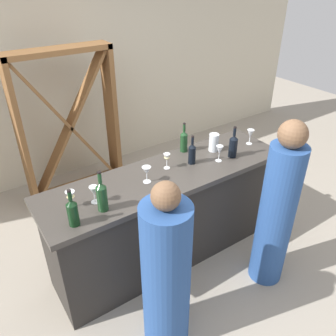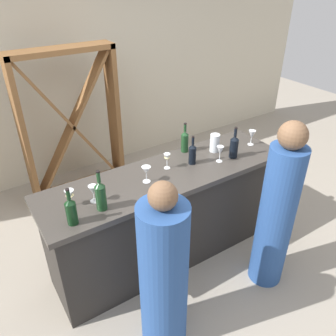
# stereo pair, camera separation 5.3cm
# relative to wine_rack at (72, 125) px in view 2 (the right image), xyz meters

# --- Properties ---
(ground_plane) EXTENTS (12.00, 12.00, 0.00)m
(ground_plane) POSITION_rel_wine_rack_xyz_m (0.32, -1.65, -0.91)
(ground_plane) COLOR #9E9384
(back_wall) EXTENTS (8.00, 0.10, 2.80)m
(back_wall) POSITION_rel_wine_rack_xyz_m (0.32, 0.55, 0.49)
(back_wall) COLOR beige
(back_wall) RESTS_ON ground
(bar_counter) EXTENTS (2.34, 0.66, 0.99)m
(bar_counter) POSITION_rel_wine_rack_xyz_m (0.32, -1.65, -0.41)
(bar_counter) COLOR #2A2723
(bar_counter) RESTS_ON ground
(wine_rack) EXTENTS (1.19, 0.28, 1.82)m
(wine_rack) POSITION_rel_wine_rack_xyz_m (0.00, 0.00, 0.00)
(wine_rack) COLOR brown
(wine_rack) RESTS_ON ground
(wine_bottle_leftmost_dark_green) EXTENTS (0.08, 0.08, 0.30)m
(wine_bottle_leftmost_dark_green) POSITION_rel_wine_rack_xyz_m (-0.63, -1.85, 0.19)
(wine_bottle_leftmost_dark_green) COLOR black
(wine_bottle_leftmost_dark_green) RESTS_ON bar_counter
(wine_bottle_second_left_olive_green) EXTENTS (0.08, 0.08, 0.34)m
(wine_bottle_second_left_olive_green) POSITION_rel_wine_rack_xyz_m (-0.38, -1.81, 0.21)
(wine_bottle_second_left_olive_green) COLOR #193D1E
(wine_bottle_second_left_olive_green) RESTS_ON bar_counter
(wine_bottle_center_near_black) EXTENTS (0.07, 0.07, 0.28)m
(wine_bottle_center_near_black) POSITION_rel_wine_rack_xyz_m (0.60, -1.63, 0.18)
(wine_bottle_center_near_black) COLOR black
(wine_bottle_center_near_black) RESTS_ON bar_counter
(wine_bottle_second_right_olive_green) EXTENTS (0.07, 0.07, 0.30)m
(wine_bottle_second_right_olive_green) POSITION_rel_wine_rack_xyz_m (0.68, -1.40, 0.19)
(wine_bottle_second_right_olive_green) COLOR #193D1E
(wine_bottle_second_right_olive_green) RESTS_ON bar_counter
(wine_bottle_rightmost_near_black) EXTENTS (0.08, 0.08, 0.31)m
(wine_bottle_rightmost_near_black) POSITION_rel_wine_rack_xyz_m (1.01, -1.75, 0.20)
(wine_bottle_rightmost_near_black) COLOR black
(wine_bottle_rightmost_near_black) RESTS_ON bar_counter
(wine_glass_near_left) EXTENTS (0.07, 0.07, 0.16)m
(wine_glass_near_left) POSITION_rel_wine_rack_xyz_m (0.84, -1.74, 0.19)
(wine_glass_near_left) COLOR white
(wine_glass_near_left) RESTS_ON bar_counter
(wine_glass_near_center) EXTENTS (0.07, 0.07, 0.15)m
(wine_glass_near_center) POSITION_rel_wine_rack_xyz_m (-0.40, -1.69, 0.18)
(wine_glass_near_center) COLOR white
(wine_glass_near_center) RESTS_ON bar_counter
(wine_glass_near_right) EXTENTS (0.08, 0.08, 0.15)m
(wine_glass_near_right) POSITION_rel_wine_rack_xyz_m (0.09, -1.67, 0.18)
(wine_glass_near_right) COLOR white
(wine_glass_near_right) RESTS_ON bar_counter
(wine_glass_far_left) EXTENTS (0.07, 0.07, 0.16)m
(wine_glass_far_left) POSITION_rel_wine_rack_xyz_m (1.34, -1.65, 0.19)
(wine_glass_far_left) COLOR white
(wine_glass_far_left) RESTS_ON bar_counter
(wine_glass_far_center) EXTENTS (0.07, 0.07, 0.14)m
(wine_glass_far_center) POSITION_rel_wine_rack_xyz_m (-0.57, -1.64, 0.17)
(wine_glass_far_center) COLOR white
(wine_glass_far_center) RESTS_ON bar_counter
(wine_glass_far_right) EXTENTS (0.06, 0.06, 0.15)m
(wine_glass_far_right) POSITION_rel_wine_rack_xyz_m (0.36, -1.58, 0.18)
(wine_glass_far_right) COLOR white
(wine_glass_far_right) RESTS_ON bar_counter
(water_pitcher) EXTENTS (0.10, 0.10, 0.18)m
(water_pitcher) POSITION_rel_wine_rack_xyz_m (0.93, -1.55, 0.17)
(water_pitcher) COLOR silver
(water_pitcher) RESTS_ON bar_counter
(person_left_guest) EXTENTS (0.37, 0.37, 1.47)m
(person_left_guest) POSITION_rel_wine_rack_xyz_m (-0.19, -2.38, -0.24)
(person_left_guest) COLOR #284C8C
(person_left_guest) RESTS_ON ground
(person_center_guest) EXTENTS (0.38, 0.38, 1.61)m
(person_center_guest) POSITION_rel_wine_rack_xyz_m (0.94, -2.40, -0.15)
(person_center_guest) COLOR #284C8C
(person_center_guest) RESTS_ON ground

